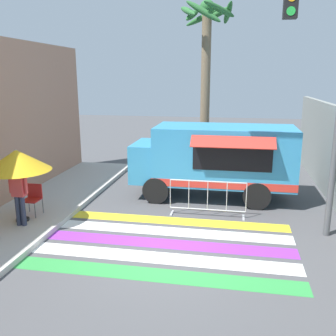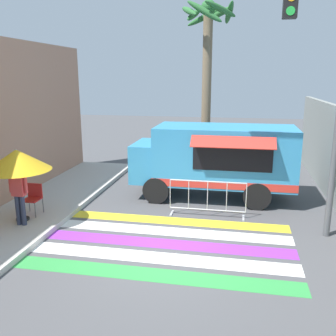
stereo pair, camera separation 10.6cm
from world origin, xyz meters
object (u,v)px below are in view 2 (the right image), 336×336
Objects in this scene: food_truck at (212,157)px; barricade_front at (207,199)px; patio_umbrella at (17,160)px; vendor_person at (19,189)px; traffic_signal_pole at (313,57)px; folding_chair at (33,196)px; palm_tree at (208,58)px.

food_truck is 2.01m from barricade_front.
patio_umbrella is 1.14× the size of vendor_person.
food_truck is 3.05× the size of vendor_person.
folding_chair is (-7.42, -0.28, -3.82)m from traffic_signal_pole.
food_truck is at bearing 133.25° from traffic_signal_pole.
patio_umbrella is 8.91m from palm_tree.
patio_umbrella reaches higher than barricade_front.
barricade_front is at bearing -89.26° from food_truck.
palm_tree reaches higher than folding_chair.
barricade_front is at bearing 161.22° from traffic_signal_pole.
patio_umbrella is (-7.46, -0.82, -2.64)m from traffic_signal_pole.
palm_tree is (-3.05, 6.35, 0.29)m from traffic_signal_pole.
palm_tree reaches higher than patio_umbrella.
barricade_front is (4.95, 1.12, -0.13)m from folding_chair.
folding_chair is 0.98m from vendor_person.
food_truck is 6.08m from patio_umbrella.
traffic_signal_pole is (2.49, -2.65, 3.07)m from food_truck.
palm_tree reaches higher than food_truck.
food_truck is 6.12m from vendor_person.
palm_tree is at bearing 37.68° from folding_chair.
food_truck is at bearing 34.83° from patio_umbrella.
food_truck is 2.37× the size of barricade_front.
patio_umbrella is (-4.98, -3.46, 0.44)m from food_truck.
vendor_person is at bearing -171.20° from traffic_signal_pole.
folding_chair is 0.39× the size of barricade_front.
palm_tree is (-0.57, 3.70, 3.36)m from food_truck.
folding_chair is at bearing -123.33° from palm_tree.
food_truck is at bearing 11.74° from folding_chair.
barricade_front is (5.00, 1.65, -1.31)m from patio_umbrella.
barricade_front is at bearing 18.32° from patio_umbrella.
palm_tree is (-0.59, 5.51, 4.24)m from barricade_front.
food_truck is at bearing 21.98° from vendor_person.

